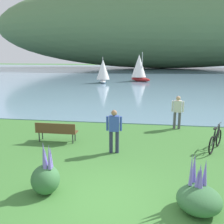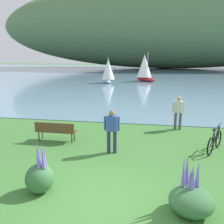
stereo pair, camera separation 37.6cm
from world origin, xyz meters
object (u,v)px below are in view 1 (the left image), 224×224
park_bench_near_camera (56,130)px  sailboat_toward_hillside (103,71)px  bicycle_leaning_near_bench (215,140)px  person_on_the_grass (114,129)px  person_at_shoreline (178,110)px  sailboat_nearest_to_shore (139,68)px

park_bench_near_camera → sailboat_toward_hillside: 23.03m
bicycle_leaning_near_bench → person_on_the_grass: size_ratio=0.92×
person_at_shoreline → sailboat_toward_hillside: sailboat_toward_hillside is taller
person_at_shoreline → sailboat_nearest_to_shore: sailboat_nearest_to_shore is taller
person_on_the_grass → person_at_shoreline: bearing=52.4°
park_bench_near_camera → sailboat_nearest_to_shore: 26.10m
sailboat_toward_hillside → park_bench_near_camera: bearing=-85.1°
person_on_the_grass → park_bench_near_camera: bearing=162.2°
park_bench_near_camera → bicycle_leaning_near_bench: size_ratio=1.14×
bicycle_leaning_near_bench → person_on_the_grass: person_on_the_grass is taller
person_at_shoreline → sailboat_nearest_to_shore: 23.33m
bicycle_leaning_near_bench → person_on_the_grass: (-3.98, -0.84, 0.58)m
person_at_shoreline → person_on_the_grass: size_ratio=1.00×
park_bench_near_camera → bicycle_leaning_near_bench: (6.63, -0.01, -0.12)m
park_bench_near_camera → bicycle_leaning_near_bench: bearing=-0.1°
person_at_shoreline → sailboat_toward_hillside: 21.48m
sailboat_toward_hillside → bicycle_leaning_near_bench: bearing=-69.4°
park_bench_near_camera → bicycle_leaning_near_bench: bicycle_leaning_near_bench is taller
park_bench_near_camera → sailboat_toward_hillside: sailboat_toward_hillside is taller
person_on_the_grass → bicycle_leaning_near_bench: bearing=12.0°
person_on_the_grass → sailboat_toward_hillside: (-4.64, 23.77, 0.69)m
sailboat_nearest_to_shore → person_on_the_grass: bearing=-90.2°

